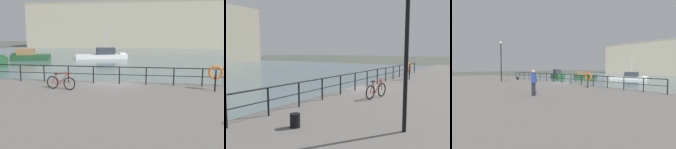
% 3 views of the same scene
% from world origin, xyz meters
% --- Properties ---
extents(ground_plane, '(240.00, 240.00, 0.00)m').
position_xyz_m(ground_plane, '(0.00, 0.00, 0.00)').
color(ground_plane, '#4C5147').
extents(water_basin, '(80.00, 60.00, 0.01)m').
position_xyz_m(water_basin, '(0.00, 30.20, 0.01)').
color(water_basin, slate).
rests_on(water_basin, ground_plane).
extents(quay_promenade, '(56.00, 13.00, 1.07)m').
position_xyz_m(quay_promenade, '(0.00, -6.50, 0.54)').
color(quay_promenade, slate).
rests_on(quay_promenade, ground_plane).
extents(moored_harbor_tender, '(6.36, 4.29, 1.82)m').
position_xyz_m(moored_harbor_tender, '(-16.72, 21.08, 0.71)').
color(moored_harbor_tender, '#23512D').
rests_on(moored_harbor_tender, water_basin).
extents(moored_cabin_cruiser, '(8.32, 4.91, 2.44)m').
position_xyz_m(moored_cabin_cruiser, '(-19.59, 13.79, 0.95)').
color(moored_cabin_cruiser, '#23512D').
rests_on(moored_cabin_cruiser, water_basin).
extents(moored_red_daysailer, '(8.92, 4.97, 5.39)m').
position_xyz_m(moored_red_daysailer, '(-5.62, 25.34, 0.67)').
color(moored_red_daysailer, white).
rests_on(moored_red_daysailer, water_basin).
extents(quay_railing, '(24.50, 0.07, 1.08)m').
position_xyz_m(quay_railing, '(-0.37, -0.75, 1.81)').
color(quay_railing, black).
rests_on(quay_railing, quay_promenade).
extents(parked_bicycle, '(1.76, 0.34, 0.98)m').
position_xyz_m(parked_bicycle, '(-2.58, -2.75, 1.46)').
color(parked_bicycle, black).
rests_on(parked_bicycle, quay_promenade).
extents(mooring_bollard, '(0.32, 0.32, 0.44)m').
position_xyz_m(mooring_bollard, '(-8.09, -2.46, 1.29)').
color(mooring_bollard, black).
rests_on(mooring_bollard, quay_promenade).
extents(life_ring_stand, '(0.75, 0.15, 1.40)m').
position_xyz_m(life_ring_stand, '(5.75, -1.93, 2.05)').
color(life_ring_stand, black).
rests_on(life_ring_stand, quay_promenade).
extents(quay_lamp_post, '(0.32, 0.32, 5.28)m').
position_xyz_m(quay_lamp_post, '(-6.58, -5.44, 4.39)').
color(quay_lamp_post, black).
rests_on(quay_lamp_post, quay_promenade).
extents(standing_person, '(0.52, 0.48, 1.69)m').
position_xyz_m(standing_person, '(6.36, -7.89, 1.93)').
color(standing_person, black).
rests_on(standing_person, quay_promenade).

